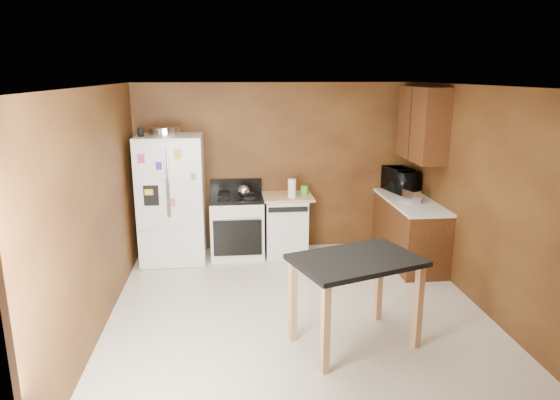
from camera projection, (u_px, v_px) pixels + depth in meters
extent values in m
plane|color=white|center=(298.00, 313.00, 5.63)|extent=(4.50, 4.50, 0.00)
plane|color=white|center=(300.00, 86.00, 5.01)|extent=(4.50, 4.50, 0.00)
plane|color=brown|center=(278.00, 168.00, 7.49)|extent=(4.20, 0.00, 4.20)
plane|color=brown|center=(349.00, 298.00, 3.15)|extent=(4.20, 0.00, 4.20)
plane|color=brown|center=(97.00, 212.00, 5.11)|extent=(0.00, 4.50, 4.50)
plane|color=brown|center=(486.00, 201.00, 5.53)|extent=(0.00, 4.50, 4.50)
cylinder|color=silver|center=(165.00, 131.00, 6.86)|extent=(0.43, 0.43, 0.11)
cylinder|color=black|center=(141.00, 132.00, 6.70)|extent=(0.08, 0.08, 0.12)
sphere|color=silver|center=(244.00, 191.00, 7.15)|extent=(0.17, 0.17, 0.17)
cylinder|color=white|center=(292.00, 188.00, 7.15)|extent=(0.15, 0.15, 0.27)
cylinder|color=green|center=(304.00, 190.00, 7.36)|extent=(0.14, 0.14, 0.12)
cube|color=silver|center=(412.00, 196.00, 6.86)|extent=(0.21, 0.27, 0.17)
imported|color=black|center=(400.00, 181.00, 7.48)|extent=(0.52, 0.66, 0.32)
cube|color=white|center=(172.00, 199.00, 7.06)|extent=(0.90, 0.75, 1.80)
cube|color=white|center=(151.00, 186.00, 6.59)|extent=(0.43, 0.02, 1.20)
cube|color=white|center=(185.00, 185.00, 6.64)|extent=(0.43, 0.02, 1.20)
cube|color=white|center=(172.00, 249.00, 6.84)|extent=(0.88, 0.02, 0.54)
cube|color=black|center=(151.00, 196.00, 6.62)|extent=(0.20, 0.01, 0.28)
cylinder|color=silver|center=(166.00, 184.00, 6.59)|extent=(0.02, 0.02, 0.90)
cylinder|color=silver|center=(169.00, 184.00, 6.59)|extent=(0.02, 0.02, 0.90)
cube|color=#D63280|center=(141.00, 159.00, 6.47)|extent=(0.09, 0.00, 0.12)
cube|color=#312BB9|center=(159.00, 166.00, 6.52)|extent=(0.08, 0.00, 0.10)
cube|color=yellow|center=(178.00, 154.00, 6.51)|extent=(0.10, 0.00, 0.13)
cube|color=green|center=(193.00, 176.00, 6.60)|extent=(0.07, 0.00, 0.09)
cube|color=gold|center=(149.00, 192.00, 6.59)|extent=(0.11, 0.00, 0.08)
cube|color=#CF5C63|center=(172.00, 203.00, 6.66)|extent=(0.08, 0.00, 0.11)
cube|color=#96DBE2|center=(164.00, 181.00, 6.57)|extent=(0.07, 0.00, 0.07)
cube|color=white|center=(237.00, 228.00, 7.32)|extent=(0.76, 0.65, 0.85)
cube|color=black|center=(236.00, 198.00, 7.21)|extent=(0.76, 0.65, 0.05)
cube|color=black|center=(236.00, 185.00, 7.45)|extent=(0.76, 0.06, 0.20)
cube|color=black|center=(238.00, 238.00, 7.00)|extent=(0.68, 0.02, 0.52)
cylinder|color=silver|center=(237.00, 218.00, 6.92)|extent=(0.62, 0.02, 0.02)
cylinder|color=black|center=(224.00, 194.00, 7.33)|extent=(0.17, 0.17, 0.02)
cylinder|color=black|center=(248.00, 193.00, 7.37)|extent=(0.17, 0.17, 0.02)
cylinder|color=black|center=(224.00, 199.00, 7.03)|extent=(0.17, 0.17, 0.02)
cylinder|color=black|center=(249.00, 198.00, 7.06)|extent=(0.17, 0.17, 0.02)
cube|color=white|center=(286.00, 226.00, 7.41)|extent=(0.60, 0.60, 0.85)
cube|color=black|center=(288.00, 210.00, 7.03)|extent=(0.56, 0.02, 0.07)
cube|color=tan|center=(286.00, 197.00, 7.30)|extent=(0.78, 0.62, 0.04)
cube|color=#5B3119|center=(409.00, 232.00, 7.10)|extent=(0.60, 1.55, 0.86)
cube|color=white|center=(411.00, 201.00, 6.99)|extent=(0.63, 1.58, 0.04)
cube|color=#5B3119|center=(423.00, 124.00, 6.84)|extent=(0.35, 1.05, 1.00)
cube|color=black|center=(410.00, 124.00, 6.82)|extent=(0.01, 0.01, 1.00)
cube|color=black|center=(356.00, 260.00, 4.79)|extent=(1.38, 1.14, 0.05)
cube|color=tan|center=(293.00, 301.00, 4.97)|extent=(0.09, 0.09, 0.85)
cube|color=tan|center=(379.00, 283.00, 5.40)|extent=(0.09, 0.09, 0.85)
cube|color=tan|center=(325.00, 330.00, 4.41)|extent=(0.09, 0.09, 0.85)
cube|color=tan|center=(418.00, 307.00, 4.84)|extent=(0.09, 0.09, 0.85)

